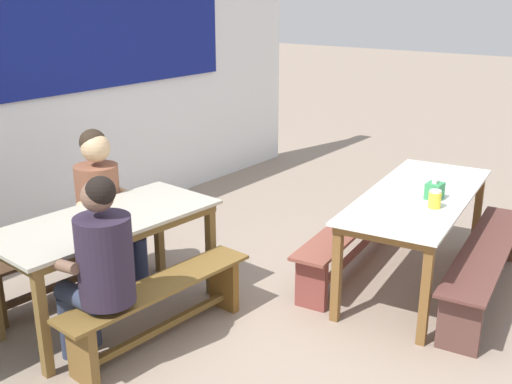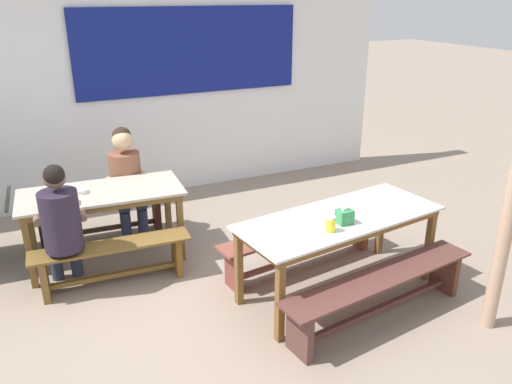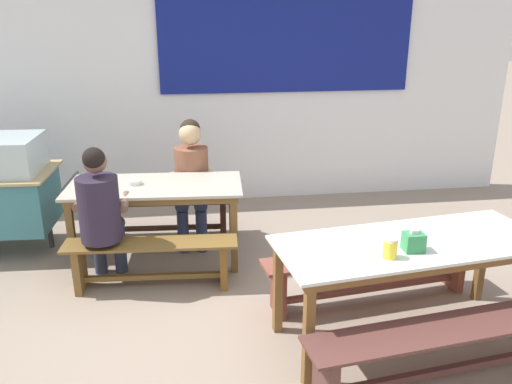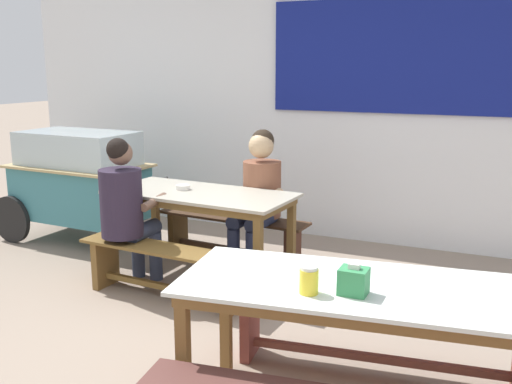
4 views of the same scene
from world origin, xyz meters
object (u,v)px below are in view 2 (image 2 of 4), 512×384
(condiment_jar, at_px, (330,224))
(soup_bowl, at_px, (81,191))
(bench_far_front, at_px, (113,258))
(bench_near_front, at_px, (380,291))
(dining_table_near, at_px, (340,224))
(tissue_box, at_px, (344,216))
(bench_near_back, at_px, (302,240))
(person_center_facing, at_px, (126,177))
(person_left_back_turned, at_px, (61,222))
(dining_table_far, at_px, (102,198))
(bench_far_back, at_px, (101,215))

(condiment_jar, distance_m, soup_bowl, 2.46)
(bench_far_front, bearing_deg, bench_near_front, -38.30)
(dining_table_near, bearing_deg, tissue_box, -112.52)
(bench_near_front, height_order, soup_bowl, soup_bowl)
(bench_far_front, distance_m, bench_near_back, 1.82)
(person_center_facing, bearing_deg, person_left_back_turned, -130.43)
(dining_table_far, xyz_separation_m, bench_near_back, (1.73, -0.98, -0.39))
(bench_far_back, relative_size, bench_near_front, 0.77)
(dining_table_near, distance_m, condiment_jar, 0.36)
(dining_table_near, bearing_deg, bench_near_back, 97.56)
(bench_far_back, xyz_separation_m, bench_near_back, (1.70, -1.51, 0.01))
(dining_table_near, height_order, soup_bowl, soup_bowl)
(bench_near_back, xyz_separation_m, person_left_back_turned, (-2.16, 0.53, 0.41))
(bench_near_front, relative_size, condiment_jar, 14.57)
(dining_table_far, xyz_separation_m, tissue_box, (1.74, -1.65, 0.14))
(dining_table_near, height_order, condiment_jar, condiment_jar)
(soup_bowl, bearing_deg, bench_far_front, -75.13)
(condiment_jar, bearing_deg, bench_far_back, 123.98)
(bench_near_back, bearing_deg, condiment_jar, -103.45)
(bench_near_back, xyz_separation_m, tissue_box, (0.01, -0.67, 0.53))
(person_left_back_turned, bearing_deg, dining_table_far, 46.68)
(dining_table_near, xyz_separation_m, condiment_jar, (-0.25, -0.22, 0.14))
(person_left_back_turned, bearing_deg, condiment_jar, -32.79)
(dining_table_near, distance_m, bench_far_back, 2.73)
(dining_table_far, distance_m, dining_table_near, 2.35)
(dining_table_near, relative_size, bench_far_front, 1.34)
(bench_far_front, relative_size, bench_near_front, 0.76)
(dining_table_far, bearing_deg, tissue_box, -43.33)
(bench_far_back, distance_m, bench_near_back, 2.27)
(tissue_box, distance_m, condiment_jar, 0.21)
(bench_near_front, relative_size, person_center_facing, 1.56)
(bench_near_back, distance_m, person_center_facing, 2.04)
(bench_far_back, xyz_separation_m, person_center_facing, (0.31, -0.09, 0.43))
(bench_near_front, xyz_separation_m, soup_bowl, (-2.05, 2.06, 0.50))
(dining_table_near, distance_m, bench_far_front, 2.12)
(person_left_back_turned, height_order, condiment_jar, person_left_back_turned)
(dining_table_far, relative_size, person_center_facing, 1.30)
(dining_table_far, height_order, person_left_back_turned, person_left_back_turned)
(bench_near_back, bearing_deg, dining_table_near, -82.44)
(condiment_jar, bearing_deg, tissue_box, 22.18)
(bench_near_front, xyz_separation_m, tissue_box, (-0.13, 0.39, 0.54))
(bench_near_front, height_order, tissue_box, tissue_box)
(dining_table_far, height_order, bench_far_back, dining_table_far)
(bench_near_front, height_order, person_center_facing, person_center_facing)
(soup_bowl, bearing_deg, tissue_box, -40.96)
(bench_near_front, distance_m, person_left_back_turned, 2.82)
(bench_near_front, bearing_deg, bench_near_back, 97.56)
(dining_table_near, bearing_deg, bench_far_back, 130.92)
(bench_far_back, bearing_deg, bench_near_front, -54.41)
(tissue_box, bearing_deg, bench_near_back, 91.13)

